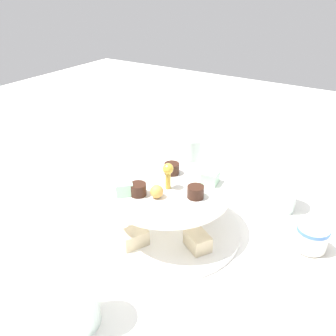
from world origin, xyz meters
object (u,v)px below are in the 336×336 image
object	(u,v)px
tiered_serving_stand	(168,212)
butter_knife_left	(42,200)
water_glass_tall_right	(73,293)
water_glass_mid_back	(191,158)
water_glass_short_left	(281,192)
teacup_with_saucer	(311,239)

from	to	relation	value
tiered_serving_stand	butter_knife_left	size ratio (longest dim) A/B	1.66
tiered_serving_stand	water_glass_tall_right	distance (m)	0.25
water_glass_mid_back	tiered_serving_stand	bearing A→B (deg)	108.40
water_glass_tall_right	butter_knife_left	size ratio (longest dim) A/B	0.67
butter_knife_left	water_glass_mid_back	world-z (taller)	water_glass_mid_back
tiered_serving_stand	butter_knife_left	world-z (taller)	tiered_serving_stand
water_glass_short_left	butter_knife_left	distance (m)	0.52
water_glass_short_left	teacup_with_saucer	world-z (taller)	water_glass_short_left
water_glass_tall_right	water_glass_mid_back	xyz separation A→B (m)	(0.08, -0.47, -0.00)
teacup_with_saucer	butter_knife_left	bearing A→B (deg)	15.32
butter_knife_left	tiered_serving_stand	bearing A→B (deg)	100.56
butter_knife_left	water_glass_tall_right	bearing A→B (deg)	56.75
water_glass_tall_right	water_glass_mid_back	world-z (taller)	water_glass_tall_right
tiered_serving_stand	water_glass_short_left	xyz separation A→B (m)	(-0.16, -0.20, -0.00)
teacup_with_saucer	water_glass_tall_right	bearing A→B (deg)	54.73
butter_knife_left	water_glass_mid_back	bearing A→B (deg)	140.08
teacup_with_saucer	water_glass_mid_back	size ratio (longest dim) A/B	0.86
water_glass_tall_right	tiered_serving_stand	bearing A→B (deg)	-88.62
tiered_serving_stand	butter_knife_left	xyz separation A→B (m)	(0.30, 0.06, -0.04)
water_glass_tall_right	teacup_with_saucer	world-z (taller)	water_glass_tall_right
tiered_serving_stand	water_glass_mid_back	world-z (taller)	tiered_serving_stand
water_glass_short_left	water_glass_tall_right	bearing A→B (deg)	71.24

